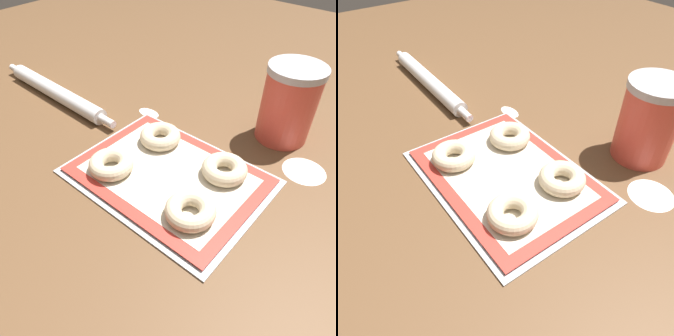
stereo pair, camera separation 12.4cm
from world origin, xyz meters
TOP-DOWN VIEW (x-y plane):
  - ground_plane at (0.00, 0.00)m, footprint 2.80×2.80m
  - baking_tray at (-0.01, 0.01)m, footprint 0.41×0.30m
  - baking_mat at (-0.01, 0.01)m, footprint 0.39×0.28m
  - bagel_front_left at (-0.11, -0.06)m, footprint 0.10×0.10m
  - bagel_front_right at (0.10, -0.05)m, footprint 0.10×0.10m
  - bagel_back_left at (-0.10, 0.08)m, footprint 0.10×0.10m
  - bagel_back_right at (0.08, 0.09)m, footprint 0.10×0.10m
  - flour_canister at (0.11, 0.31)m, footprint 0.13×0.13m
  - rolling_pin at (-0.47, 0.06)m, footprint 0.50×0.05m
  - flour_patch_near at (0.21, 0.22)m, footprint 0.10×0.09m
  - flour_patch_far at (-0.22, 0.17)m, footprint 0.06×0.04m

SIDE VIEW (x-z plane):
  - ground_plane at x=0.00m, z-range 0.00..0.00m
  - flour_patch_near at x=0.21m, z-range 0.00..0.00m
  - flour_patch_far at x=-0.22m, z-range 0.00..0.00m
  - baking_tray at x=-0.01m, z-range 0.00..0.01m
  - baking_mat at x=-0.01m, z-range 0.01..0.01m
  - rolling_pin at x=-0.47m, z-range 0.00..0.04m
  - bagel_front_left at x=-0.11m, z-range 0.01..0.04m
  - bagel_front_right at x=0.10m, z-range 0.01..0.04m
  - bagel_back_left at x=-0.10m, z-range 0.01..0.04m
  - bagel_back_right at x=0.08m, z-range 0.01..0.04m
  - flour_canister at x=0.11m, z-range 0.00..0.19m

